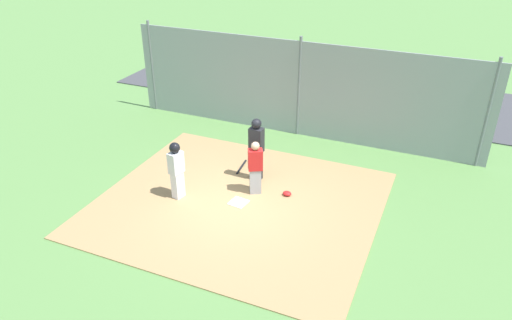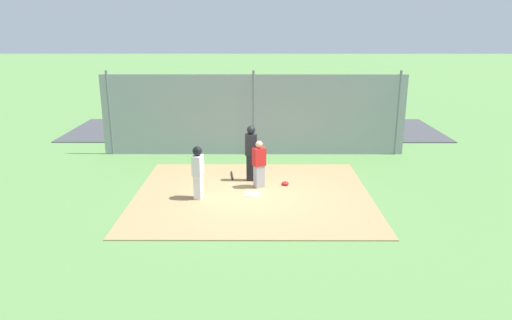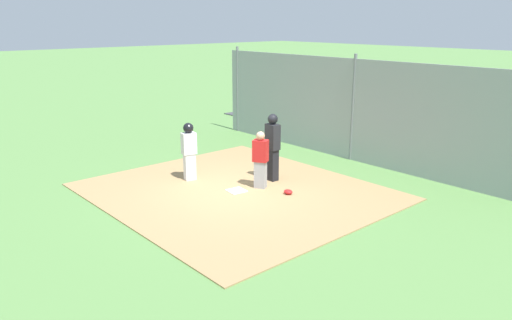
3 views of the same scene
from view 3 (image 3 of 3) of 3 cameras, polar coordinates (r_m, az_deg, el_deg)
name	(u,v)px [view 3 (image 3 of 3)]	position (r m, az deg, el deg)	size (l,w,h in m)	color
ground_plane	(237,192)	(12.82, -2.28, -3.76)	(140.00, 140.00, 0.00)	#5B8947
dirt_infield	(237,192)	(12.82, -2.28, -3.69)	(7.20, 6.40, 0.03)	#A88456
home_plate	(237,191)	(12.81, -2.29, -3.59)	(0.44, 0.44, 0.02)	white
catcher	(260,159)	(12.83, 0.53, 0.10)	(0.46, 0.41, 1.53)	#9E9EA3
umpire	(273,145)	(13.41, 1.94, 1.72)	(0.40, 0.28, 1.87)	black
runner	(189,148)	(13.59, -7.81, 1.42)	(0.34, 0.43, 1.62)	silver
baseball_bat	(267,171)	(14.41, 1.31, -1.25)	(0.06, 0.06, 0.83)	black
catcher_mask	(288,192)	(12.59, 3.76, -3.72)	(0.24, 0.20, 0.12)	red
backstop_fence	(353,110)	(15.74, 11.20, 5.70)	(12.00, 0.10, 3.35)	#93999E
parking_lot	(423,138)	(19.70, 18.88, 2.47)	(18.00, 5.20, 0.04)	#424247
parked_car_green	(486,135)	(18.12, 25.18, 2.61)	(4.38, 2.29, 1.28)	#235B38
parked_car_red	(422,122)	(19.64, 18.72, 4.22)	(4.29, 2.07, 1.28)	maroon
parked_car_blue	(351,111)	(21.29, 10.99, 5.62)	(4.32, 2.14, 1.28)	#28428C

